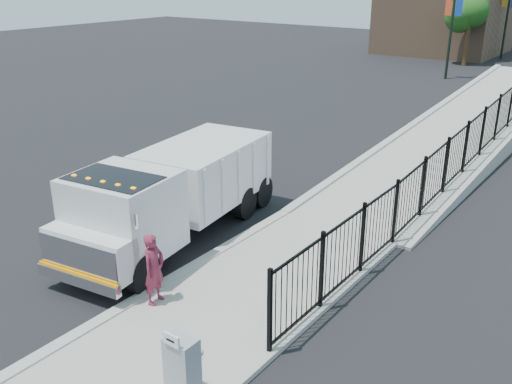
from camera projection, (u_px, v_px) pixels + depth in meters
The scene contains 13 objects.
ground at pixel (201, 266), 14.82m from camera, with size 120.00×120.00×0.00m, color black.
sidewalk at pixel (207, 325), 12.23m from camera, with size 3.55×12.00×0.12m, color #9E998E.
curb at pixel (144, 296), 13.28m from camera, with size 0.30×12.00×0.16m, color #ADAAA3.
ramp at pixel (471, 140), 25.70m from camera, with size 3.95×24.00×1.70m, color #9E998E.
iron_fence at pixel (480, 147), 21.58m from camera, with size 0.10×28.00×1.80m, color black.
truck at pixel (170, 192), 15.71m from camera, with size 3.42×7.87×2.61m.
worker at pixel (154, 269), 12.69m from camera, with size 0.61×0.40×1.68m, color maroon.
utility_cabinet at pixel (182, 369), 9.84m from camera, with size 0.55×0.40×1.25m, color gray.
arrow_sign at pixel (171, 340), 9.40m from camera, with size 0.35×0.04×0.22m, color white.
debris at pixel (192, 351), 11.22m from camera, with size 0.41×0.41×0.10m, color silver.
light_pole_0 at pixel (458, 14), 38.28m from camera, with size 3.77×0.22×8.00m.
tree_0 at pixel (470, 14), 44.01m from camera, with size 2.68×2.68×5.34m.
building at pixel (446, 7), 51.41m from camera, with size 10.00×10.00×8.00m, color #8C664C.
Camera 1 is at (8.86, -9.75, 7.19)m, focal length 40.00 mm.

